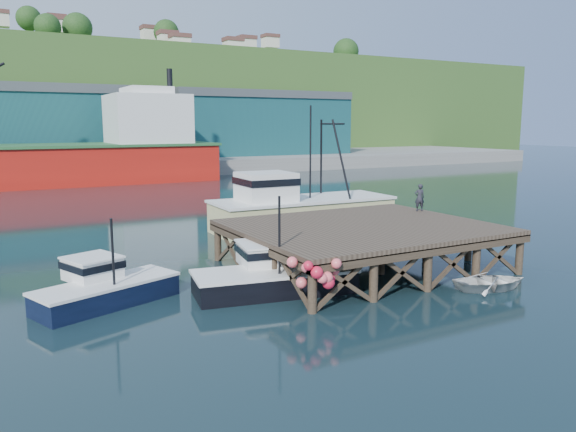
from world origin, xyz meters
TOP-DOWN VIEW (x-y plane):
  - ground at (0.00, 0.00)m, footprint 300.00×300.00m
  - wharf at (5.50, -0.19)m, footprint 12.00×10.00m
  - far_quay at (0.00, 70.00)m, footprint 160.00×40.00m
  - warehouse_mid at (0.00, 65.00)m, footprint 28.00×16.00m
  - warehouse_right at (30.00, 65.00)m, footprint 30.00×16.00m
  - cargo_ship at (-8.46, 48.00)m, footprint 55.50×10.00m
  - hillside at (0.00, 100.00)m, footprint 220.00×50.00m
  - boat_navy at (-6.82, 0.25)m, footprint 5.95×4.06m
  - boat_black at (-0.21, -1.50)m, footprint 7.10×5.90m
  - trawler at (7.77, 10.03)m, footprint 12.36×4.68m
  - dinghy at (8.11, -5.80)m, footprint 3.69×3.05m
  - dockworker at (10.90, 1.93)m, footprint 0.67×0.56m

SIDE VIEW (x-z plane):
  - ground at x=0.00m, z-range 0.00..0.00m
  - dinghy at x=8.11m, z-range 0.00..0.66m
  - boat_navy at x=-6.82m, z-range -1.05..2.45m
  - boat_black at x=-0.21m, z-range -1.32..2.86m
  - far_quay at x=0.00m, z-range 0.00..2.00m
  - trawler at x=7.77m, z-range -2.41..5.79m
  - wharf at x=5.50m, z-range 0.63..3.25m
  - dockworker at x=10.90m, z-range 2.12..3.67m
  - cargo_ship at x=-8.46m, z-range -3.56..10.19m
  - warehouse_mid at x=0.00m, z-range 2.00..11.00m
  - warehouse_right at x=30.00m, z-range 2.00..11.00m
  - hillside at x=0.00m, z-range 0.00..22.00m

